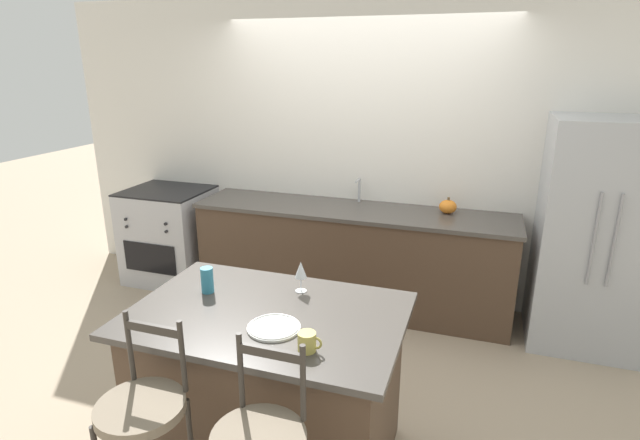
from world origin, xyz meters
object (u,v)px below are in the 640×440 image
refrigerator (593,236)px  dinner_plate (274,327)px  tumbler_cup (207,280)px  pumpkin_decoration (448,207)px  oven_range (170,235)px  wine_glass (301,271)px  coffee_mug (307,342)px  bar_stool_near (145,432)px

refrigerator → dinner_plate: size_ratio=6.75×
tumbler_cup → pumpkin_decoration: pumpkin_decoration is taller
oven_range → pumpkin_decoration: 2.73m
tumbler_cup → dinner_plate: bearing=-26.3°
wine_glass → refrigerator: bearing=43.0°
oven_range → tumbler_cup: (1.53, -1.80, 0.51)m
refrigerator → dinner_plate: 2.68m
oven_range → coffee_mug: size_ratio=8.18×
tumbler_cup → wine_glass: bearing=19.7°
coffee_mug → tumbler_cup: bearing=152.5°
bar_stool_near → wine_glass: 1.10m
bar_stool_near → refrigerator: bearing=50.9°
oven_range → dinner_plate: 2.93m
dinner_plate → wine_glass: wine_glass is taller
coffee_mug → dinner_plate: bearing=149.8°
dinner_plate → refrigerator: bearing=50.0°
coffee_mug → refrigerator: bearing=55.4°
dinner_plate → wine_glass: 0.45m
refrigerator → coffee_mug: (-1.50, -2.18, 0.07)m
refrigerator → bar_stool_near: size_ratio=1.58×
tumbler_cup → refrigerator: bearing=38.8°
refrigerator → wine_glass: (-1.74, -1.62, 0.15)m
oven_range → wine_glass: bearing=-38.7°
bar_stool_near → dinner_plate: size_ratio=4.28×
oven_range → tumbler_cup: 2.42m
bar_stool_near → dinner_plate: (0.38, 0.53, 0.28)m
refrigerator → coffee_mug: refrigerator is taller
bar_stool_near → wine_glass: (0.36, 0.96, 0.40)m
coffee_mug → oven_range: bearing=136.1°
wine_glass → coffee_mug: bearing=-66.7°
refrigerator → pumpkin_decoration: (-1.09, 0.15, 0.09)m
refrigerator → coffee_mug: bearing=-124.6°
dinner_plate → coffee_mug: (0.22, -0.13, 0.04)m
refrigerator → pumpkin_decoration: bearing=172.2°
dinner_plate → pumpkin_decoration: (0.64, 2.20, 0.06)m
dinner_plate → coffee_mug: coffee_mug is taller
refrigerator → pumpkin_decoration: 1.10m
oven_range → dinner_plate: size_ratio=3.58×
dinner_plate → wine_glass: size_ratio=1.46×
dinner_plate → pumpkin_decoration: bearing=73.9°
coffee_mug → tumbler_cup: 0.83m
bar_stool_near → tumbler_cup: (-0.14, 0.79, 0.35)m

